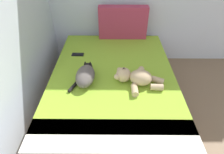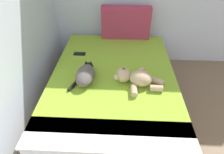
# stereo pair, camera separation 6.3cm
# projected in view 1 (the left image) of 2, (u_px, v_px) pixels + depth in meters

# --- Properties ---
(bed) EXTENTS (1.40, 1.92, 0.46)m
(bed) POSITION_uv_depth(u_px,v_px,m) (113.00, 88.00, 2.23)
(bed) COLOR #9E7A56
(bed) RESTS_ON ground_plane
(patterned_cushion) EXTENTS (0.68, 0.13, 0.45)m
(patterned_cushion) POSITION_uv_depth(u_px,v_px,m) (123.00, 23.00, 2.64)
(patterned_cushion) COLOR #A5334C
(patterned_cushion) RESTS_ON bed
(cat) EXTENTS (0.26, 0.42, 0.15)m
(cat) POSITION_uv_depth(u_px,v_px,m) (86.00, 75.00, 1.94)
(cat) COLOR #59514C
(cat) RESTS_ON bed
(teddy_bear) EXTENTS (0.52, 0.44, 0.17)m
(teddy_bear) POSITION_uv_depth(u_px,v_px,m) (136.00, 77.00, 1.91)
(teddy_bear) COLOR tan
(teddy_bear) RESTS_ON bed
(cell_phone) EXTENTS (0.15, 0.07, 0.01)m
(cell_phone) POSITION_uv_depth(u_px,v_px,m) (78.00, 54.00, 2.38)
(cell_phone) COLOR black
(cell_phone) RESTS_ON bed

